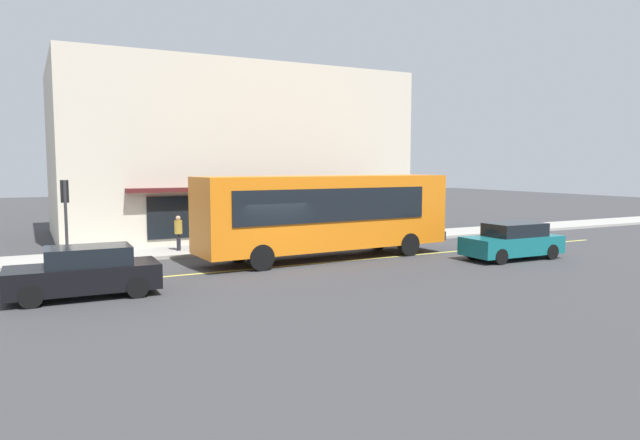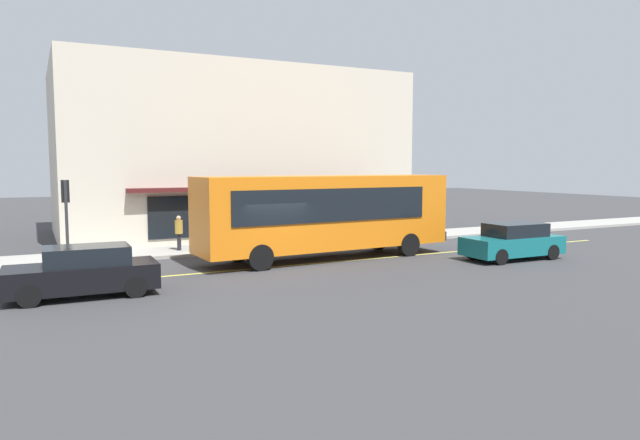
{
  "view_description": "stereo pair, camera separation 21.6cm",
  "coord_description": "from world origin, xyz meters",
  "px_view_note": "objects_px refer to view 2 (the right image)",
  "views": [
    {
      "loc": [
        -8.32,
        -20.25,
        3.91
      ],
      "look_at": [
        2.83,
        1.41,
        1.6
      ],
      "focal_mm": 32.09,
      "sensor_mm": 36.0,
      "label": 1
    },
    {
      "loc": [
        -8.13,
        -20.35,
        3.91
      ],
      "look_at": [
        2.83,
        1.41,
        1.6
      ],
      "focal_mm": 32.09,
      "sensor_mm": 36.0,
      "label": 2
    }
  ],
  "objects_px": {
    "traffic_light": "(66,200)",
    "car_teal": "(513,242)",
    "bus": "(327,212)",
    "car_black": "(83,272)",
    "pedestrian_at_corner": "(179,230)"
  },
  "relations": [
    {
      "from": "traffic_light",
      "to": "car_teal",
      "type": "bearing_deg",
      "value": -23.87
    },
    {
      "from": "bus",
      "to": "traffic_light",
      "type": "height_order",
      "value": "bus"
    },
    {
      "from": "bus",
      "to": "car_black",
      "type": "distance_m",
      "value": 10.25
    },
    {
      "from": "car_black",
      "to": "pedestrian_at_corner",
      "type": "relative_size",
      "value": 2.79
    },
    {
      "from": "car_black",
      "to": "pedestrian_at_corner",
      "type": "xyz_separation_m",
      "value": [
        4.5,
        7.16,
        0.33
      ]
    },
    {
      "from": "car_black",
      "to": "car_teal",
      "type": "xyz_separation_m",
      "value": [
        16.66,
        -0.69,
        0.0
      ]
    },
    {
      "from": "bus",
      "to": "car_black",
      "type": "bearing_deg",
      "value": -163.2
    },
    {
      "from": "pedestrian_at_corner",
      "to": "bus",
      "type": "bearing_deg",
      "value": -38.84
    },
    {
      "from": "bus",
      "to": "car_teal",
      "type": "distance_m",
      "value": 7.92
    },
    {
      "from": "bus",
      "to": "pedestrian_at_corner",
      "type": "distance_m",
      "value": 6.79
    },
    {
      "from": "car_teal",
      "to": "pedestrian_at_corner",
      "type": "height_order",
      "value": "pedestrian_at_corner"
    },
    {
      "from": "bus",
      "to": "car_teal",
      "type": "height_order",
      "value": "bus"
    },
    {
      "from": "bus",
      "to": "car_black",
      "type": "relative_size",
      "value": 2.6
    },
    {
      "from": "car_teal",
      "to": "bus",
      "type": "bearing_deg",
      "value": 152.29
    },
    {
      "from": "bus",
      "to": "pedestrian_at_corner",
      "type": "bearing_deg",
      "value": 141.16
    }
  ]
}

